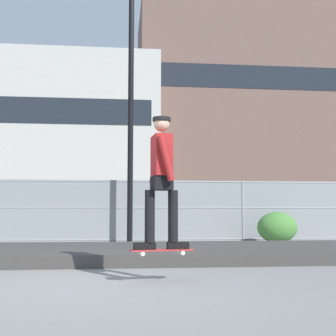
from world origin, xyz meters
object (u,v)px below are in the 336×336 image
(skateboard, at_px, (161,250))
(street_lamp, at_px, (131,81))
(skater, at_px, (162,173))
(parked_car_mid, at_px, (226,213))
(shrub_left, at_px, (277,227))
(parked_car_near, at_px, (38,213))

(skateboard, bearing_deg, street_lamp, 92.14)
(skater, xyz_separation_m, parked_car_mid, (3.33, 10.52, -0.57))
(skater, bearing_deg, street_lamp, 92.14)
(skater, relative_size, parked_car_mid, 0.39)
(street_lamp, bearing_deg, shrub_left, -4.74)
(street_lamp, bearing_deg, parked_car_mid, 43.13)
(parked_car_mid, xyz_separation_m, shrub_left, (0.62, -3.72, -0.39))
(street_lamp, bearing_deg, skater, -87.86)
(parked_car_near, bearing_deg, skateboard, -71.92)
(skater, height_order, street_lamp, street_lamp)
(shrub_left, bearing_deg, skater, -120.11)
(skater, distance_m, shrub_left, 7.92)
(skater, bearing_deg, shrub_left, 59.89)
(parked_car_near, bearing_deg, skater, -71.92)
(skateboard, xyz_separation_m, parked_car_near, (-3.44, 10.54, 0.43))
(street_lamp, relative_size, parked_car_near, 1.73)
(skateboard, bearing_deg, shrub_left, 59.89)
(skateboard, height_order, street_lamp, street_lamp)
(skater, distance_m, street_lamp, 7.89)
(skateboard, height_order, skater, skater)
(street_lamp, xyz_separation_m, parked_car_mid, (3.60, 3.37, -3.88))
(skater, relative_size, street_lamp, 0.23)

